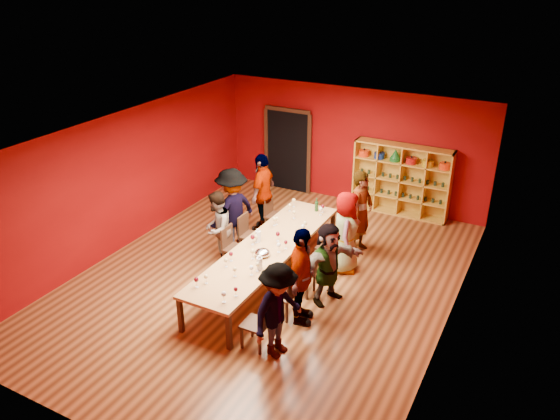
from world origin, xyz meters
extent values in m
cube|color=brown|center=(0.00, 0.00, -0.01)|extent=(7.10, 9.10, 0.02)
cube|color=#710507|center=(0.00, 4.51, 1.50)|extent=(7.10, 0.02, 3.00)
cube|color=#710507|center=(0.00, -4.51, 1.50)|extent=(7.10, 0.02, 3.00)
cube|color=#710507|center=(-3.51, 0.00, 1.50)|extent=(0.02, 9.10, 3.00)
cube|color=#710507|center=(3.51, 0.00, 1.50)|extent=(0.02, 9.10, 3.00)
cube|color=white|center=(0.00, 0.00, 3.01)|extent=(7.10, 9.10, 0.02)
cube|color=#B2814A|center=(0.00, 0.00, 0.72)|extent=(1.10, 4.50, 0.06)
cube|color=black|center=(-0.49, -2.17, 0.34)|extent=(0.08, 0.08, 0.69)
cube|color=black|center=(-0.49, 2.17, 0.34)|extent=(0.08, 0.08, 0.69)
cube|color=black|center=(0.49, -2.17, 0.34)|extent=(0.08, 0.08, 0.69)
cube|color=black|center=(0.49, 2.17, 0.34)|extent=(0.08, 0.08, 0.69)
cube|color=black|center=(-1.80, 4.44, 1.10)|extent=(1.20, 0.14, 2.20)
cube|color=black|center=(-1.80, 4.37, 2.25)|extent=(1.32, 0.06, 0.10)
cube|color=black|center=(-2.45, 4.37, 1.10)|extent=(0.10, 0.06, 2.20)
cube|color=black|center=(-1.15, 4.37, 1.10)|extent=(0.10, 0.06, 2.20)
cube|color=gold|center=(0.22, 4.28, 0.90)|extent=(0.04, 0.40, 1.80)
cube|color=gold|center=(2.58, 4.28, 0.90)|extent=(0.04, 0.40, 1.80)
cube|color=gold|center=(1.40, 4.28, 1.78)|extent=(2.40, 0.40, 0.04)
cube|color=gold|center=(1.40, 4.28, 0.02)|extent=(2.40, 0.40, 0.04)
cube|color=gold|center=(1.40, 4.47, 0.90)|extent=(2.40, 0.02, 1.80)
cube|color=gold|center=(1.40, 4.28, 0.45)|extent=(2.36, 0.38, 0.03)
cube|color=gold|center=(1.40, 4.28, 0.90)|extent=(2.36, 0.38, 0.03)
cube|color=gold|center=(1.40, 4.28, 1.35)|extent=(2.36, 0.38, 0.03)
cube|color=gold|center=(0.80, 4.28, 0.90)|extent=(0.03, 0.38, 1.76)
cube|color=gold|center=(1.40, 4.28, 0.90)|extent=(0.03, 0.38, 1.76)
cube|color=gold|center=(2.00, 4.28, 0.90)|extent=(0.03, 0.38, 1.76)
cylinder|color=#F03B0E|center=(0.40, 4.28, 1.44)|extent=(0.26, 0.26, 0.15)
sphere|color=black|center=(0.40, 4.28, 1.53)|extent=(0.05, 0.05, 0.05)
cylinder|color=navy|center=(0.80, 4.28, 1.44)|extent=(0.26, 0.26, 0.15)
sphere|color=black|center=(0.80, 4.28, 1.53)|extent=(0.05, 0.05, 0.05)
cylinder|color=#186027|center=(1.20, 4.28, 1.41)|extent=(0.26, 0.26, 0.08)
cone|color=#186027|center=(1.20, 4.28, 1.56)|extent=(0.24, 0.24, 0.22)
cylinder|color=#A61213|center=(1.60, 4.28, 1.44)|extent=(0.26, 0.26, 0.15)
sphere|color=black|center=(1.60, 4.28, 1.53)|extent=(0.05, 0.05, 0.05)
cylinder|color=gold|center=(2.00, 4.28, 1.44)|extent=(0.26, 0.26, 0.15)
sphere|color=black|center=(2.00, 4.28, 1.53)|extent=(0.05, 0.05, 0.05)
cylinder|color=#F03B0E|center=(2.40, 4.28, 1.44)|extent=(0.26, 0.26, 0.15)
sphere|color=black|center=(2.40, 4.28, 1.53)|extent=(0.05, 0.05, 0.05)
cylinder|color=black|center=(0.38, 4.28, 0.52)|extent=(0.07, 0.07, 0.10)
cylinder|color=black|center=(0.56, 4.28, 0.52)|extent=(0.07, 0.07, 0.10)
cylinder|color=black|center=(0.75, 4.28, 0.52)|extent=(0.07, 0.07, 0.10)
cylinder|color=black|center=(0.93, 4.28, 0.52)|extent=(0.07, 0.07, 0.10)
cylinder|color=black|center=(1.12, 4.28, 0.52)|extent=(0.07, 0.07, 0.10)
cylinder|color=black|center=(1.30, 4.28, 0.52)|extent=(0.07, 0.07, 0.10)
cylinder|color=black|center=(1.49, 4.28, 0.52)|extent=(0.07, 0.07, 0.10)
cylinder|color=black|center=(1.67, 4.28, 0.52)|extent=(0.07, 0.07, 0.10)
cylinder|color=black|center=(1.86, 4.28, 0.52)|extent=(0.07, 0.07, 0.10)
cylinder|color=black|center=(2.04, 4.28, 0.52)|extent=(0.07, 0.07, 0.10)
cylinder|color=black|center=(2.23, 4.28, 0.52)|extent=(0.07, 0.07, 0.10)
cylinder|color=black|center=(2.42, 4.28, 0.52)|extent=(0.07, 0.07, 0.10)
cylinder|color=black|center=(0.38, 4.28, 0.97)|extent=(0.07, 0.07, 0.10)
cylinder|color=black|center=(0.56, 4.28, 0.97)|extent=(0.07, 0.07, 0.10)
cylinder|color=black|center=(0.75, 4.28, 0.97)|extent=(0.07, 0.07, 0.10)
cylinder|color=black|center=(0.93, 4.28, 0.97)|extent=(0.07, 0.07, 0.10)
cylinder|color=black|center=(1.12, 4.28, 0.97)|extent=(0.07, 0.07, 0.10)
cylinder|color=black|center=(1.30, 4.28, 0.97)|extent=(0.07, 0.07, 0.10)
cylinder|color=black|center=(1.49, 4.28, 0.97)|extent=(0.07, 0.07, 0.10)
cylinder|color=black|center=(1.67, 4.28, 0.97)|extent=(0.07, 0.07, 0.10)
cylinder|color=black|center=(1.86, 4.28, 0.97)|extent=(0.07, 0.07, 0.10)
cylinder|color=black|center=(2.04, 4.28, 0.97)|extent=(0.07, 0.07, 0.10)
cylinder|color=black|center=(2.23, 4.28, 0.97)|extent=(0.07, 0.07, 0.10)
cylinder|color=black|center=(2.42, 4.28, 0.97)|extent=(0.07, 0.07, 0.10)
cube|color=black|center=(-0.83, 0.12, 0.43)|extent=(0.42, 0.42, 0.04)
cube|color=black|center=(-1.02, 0.12, 0.67)|extent=(0.04, 0.40, 0.44)
cube|color=black|center=(-1.00, -0.05, 0.21)|extent=(0.04, 0.04, 0.41)
cube|color=black|center=(-0.66, -0.05, 0.21)|extent=(0.04, 0.04, 0.41)
cube|color=black|center=(-1.00, 0.29, 0.21)|extent=(0.04, 0.04, 0.41)
cube|color=black|center=(-0.66, 0.29, 0.21)|extent=(0.04, 0.04, 0.41)
imported|color=tan|center=(-1.25, 0.12, 0.80)|extent=(0.60, 0.86, 1.60)
cube|color=black|center=(-0.83, 0.76, 0.43)|extent=(0.42, 0.42, 0.04)
cube|color=black|center=(-1.02, 0.76, 0.67)|extent=(0.04, 0.40, 0.44)
cube|color=black|center=(-1.00, 0.59, 0.21)|extent=(0.04, 0.04, 0.41)
cube|color=black|center=(-0.66, 0.59, 0.21)|extent=(0.04, 0.04, 0.41)
cube|color=black|center=(-1.00, 0.93, 0.21)|extent=(0.04, 0.04, 0.41)
cube|color=black|center=(-0.66, 0.93, 0.21)|extent=(0.04, 0.04, 0.41)
imported|color=pink|center=(-1.29, 0.76, 0.94)|extent=(0.81, 1.30, 1.88)
cube|color=black|center=(-0.83, 1.90, 0.43)|extent=(0.42, 0.42, 0.04)
cube|color=black|center=(-1.02, 1.90, 0.67)|extent=(0.04, 0.40, 0.44)
cube|color=black|center=(-1.00, 1.73, 0.21)|extent=(0.04, 0.04, 0.41)
cube|color=black|center=(-0.66, 1.73, 0.21)|extent=(0.04, 0.04, 0.41)
cube|color=black|center=(-1.00, 2.07, 0.21)|extent=(0.04, 0.04, 0.41)
cube|color=black|center=(-0.66, 2.07, 0.21)|extent=(0.04, 0.04, 0.41)
imported|color=silver|center=(-1.17, 1.90, 0.95)|extent=(0.62, 1.16, 1.89)
cube|color=black|center=(0.83, -1.89, 0.43)|extent=(0.42, 0.42, 0.04)
cube|color=black|center=(1.02, -1.89, 0.67)|extent=(0.04, 0.40, 0.44)
cube|color=black|center=(0.66, -2.06, 0.21)|extent=(0.04, 0.04, 0.41)
cube|color=black|center=(1.00, -2.06, 0.21)|extent=(0.04, 0.04, 0.41)
cube|color=black|center=(0.66, -1.72, 0.21)|extent=(0.04, 0.04, 0.41)
cube|color=black|center=(1.00, -1.72, 0.21)|extent=(0.04, 0.04, 0.41)
imported|color=beige|center=(1.25, -1.89, 0.83)|extent=(0.64, 1.14, 1.66)
cube|color=black|center=(0.83, -0.92, 0.43)|extent=(0.42, 0.42, 0.04)
cube|color=black|center=(1.02, -0.92, 0.67)|extent=(0.04, 0.40, 0.44)
cube|color=black|center=(0.66, -1.09, 0.21)|extent=(0.04, 0.04, 0.41)
cube|color=black|center=(1.00, -1.09, 0.21)|extent=(0.04, 0.04, 0.41)
cube|color=black|center=(0.66, -0.75, 0.21)|extent=(0.04, 0.04, 0.41)
cube|color=black|center=(1.00, -0.75, 0.21)|extent=(0.04, 0.04, 0.41)
imported|color=#5F8FC3|center=(1.18, -0.92, 0.91)|extent=(0.76, 1.16, 1.82)
cube|color=black|center=(0.83, -0.11, 0.43)|extent=(0.42, 0.42, 0.04)
cube|color=black|center=(1.02, -0.11, 0.67)|extent=(0.04, 0.40, 0.44)
cube|color=black|center=(0.66, -0.28, 0.21)|extent=(0.04, 0.04, 0.41)
cube|color=black|center=(1.00, -0.28, 0.21)|extent=(0.04, 0.04, 0.41)
cube|color=black|center=(0.66, 0.06, 0.21)|extent=(0.04, 0.04, 0.41)
cube|color=black|center=(1.00, 0.06, 0.21)|extent=(0.04, 0.04, 0.41)
imported|color=#48484D|center=(1.34, -0.11, 0.79)|extent=(0.96, 1.52, 1.59)
cube|color=black|center=(0.83, 1.09, 0.43)|extent=(0.42, 0.42, 0.04)
cube|color=black|center=(1.02, 1.09, 0.67)|extent=(0.04, 0.40, 0.44)
cube|color=black|center=(0.66, 0.92, 0.21)|extent=(0.04, 0.04, 0.41)
cube|color=black|center=(1.00, 0.92, 0.21)|extent=(0.04, 0.04, 0.41)
cube|color=black|center=(0.66, 1.26, 0.21)|extent=(0.04, 0.04, 0.41)
cube|color=black|center=(1.00, 1.26, 0.21)|extent=(0.04, 0.04, 0.41)
imported|color=#547FAD|center=(1.21, 1.09, 0.86)|extent=(0.71, 0.95, 1.72)
cube|color=black|center=(0.83, 2.00, 0.43)|extent=(0.42, 0.42, 0.04)
cube|color=black|center=(1.02, 2.00, 0.67)|extent=(0.04, 0.40, 0.44)
cube|color=black|center=(0.66, 1.83, 0.21)|extent=(0.04, 0.04, 0.41)
cube|color=black|center=(1.00, 1.83, 0.21)|extent=(0.04, 0.04, 0.41)
cube|color=black|center=(0.66, 2.17, 0.21)|extent=(0.04, 0.04, 0.41)
cube|color=black|center=(1.00, 2.17, 0.21)|extent=(0.04, 0.04, 0.41)
imported|color=#15183C|center=(1.20, 2.00, 0.93)|extent=(0.56, 0.72, 1.85)
cylinder|color=white|center=(0.00, -0.55, 0.75)|extent=(0.07, 0.07, 0.01)
cylinder|color=white|center=(0.00, -0.55, 0.82)|extent=(0.01, 0.01, 0.12)
ellipsoid|color=beige|center=(0.00, -0.55, 0.92)|extent=(0.09, 0.09, 0.10)
cylinder|color=white|center=(-0.35, 1.67, 0.75)|extent=(0.06, 0.06, 0.01)
cylinder|color=white|center=(-0.35, 1.67, 0.81)|extent=(0.01, 0.01, 0.10)
ellipsoid|color=beige|center=(-0.35, 1.67, 0.89)|extent=(0.07, 0.07, 0.09)
cylinder|color=white|center=(-0.28, -1.66, 0.75)|extent=(0.06, 0.06, 0.01)
cylinder|color=white|center=(-0.28, -1.66, 0.81)|extent=(0.01, 0.01, 0.10)
ellipsoid|color=beige|center=(-0.28, -1.66, 0.89)|extent=(0.07, 0.07, 0.08)
cylinder|color=white|center=(0.32, 1.94, 0.75)|extent=(0.06, 0.06, 0.01)
cylinder|color=white|center=(0.32, 1.94, 0.81)|extent=(0.01, 0.01, 0.11)
ellipsoid|color=#4B0813|center=(0.32, 1.94, 0.90)|extent=(0.08, 0.08, 0.09)
cylinder|color=white|center=(0.34, 1.80, 0.75)|extent=(0.06, 0.06, 0.01)
cylinder|color=white|center=(0.34, 1.80, 0.81)|extent=(0.01, 0.01, 0.11)
ellipsoid|color=white|center=(0.34, 1.80, 0.90)|extent=(0.08, 0.08, 0.09)
cylinder|color=white|center=(0.36, 0.97, 0.75)|extent=(0.07, 0.07, 0.01)
cylinder|color=white|center=(0.36, 0.97, 0.82)|extent=(0.01, 0.01, 0.12)
ellipsoid|color=beige|center=(0.36, 0.97, 0.92)|extent=(0.09, 0.09, 0.10)
cylinder|color=white|center=(-0.31, 0.87, 0.75)|extent=(0.07, 0.07, 0.01)
cylinder|color=white|center=(-0.31, 0.87, 0.81)|extent=(0.01, 0.01, 0.11)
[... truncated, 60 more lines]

